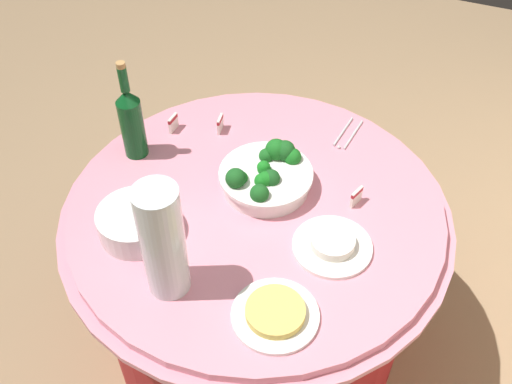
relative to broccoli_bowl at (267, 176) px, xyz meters
name	(u,v)px	position (x,y,z in m)	size (l,w,h in m)	color
ground_plane	(256,337)	(0.08, 0.00, -0.78)	(6.00, 6.00, 0.00)	#9E7F5B
buffet_table	(256,278)	(0.08, 0.00, -0.41)	(1.16, 1.16, 0.74)	maroon
broccoli_bowl	(267,176)	(0.00, 0.00, 0.00)	(0.28, 0.28, 0.12)	white
plate_stack	(136,222)	(0.31, -0.27, 0.00)	(0.21, 0.21, 0.08)	white
wine_bottle	(131,121)	(0.02, -0.44, 0.08)	(0.07, 0.07, 0.34)	#0D4A1D
decorative_fruit_vase	(164,246)	(0.43, -0.10, 0.11)	(0.11, 0.11, 0.34)	silver
serving_tongs	(347,134)	(-0.33, 0.15, -0.04)	(0.17, 0.06, 0.01)	silver
food_plate_rice	(332,245)	(0.15, 0.25, -0.03)	(0.22, 0.22, 0.04)	white
food_plate_noodles	(275,313)	(0.42, 0.19, -0.03)	(0.22, 0.22, 0.03)	white
label_placard_front	(220,123)	(-0.19, -0.24, -0.01)	(0.05, 0.02, 0.05)	white
label_placard_mid	(357,196)	(-0.04, 0.27, -0.01)	(0.05, 0.02, 0.05)	white
label_placard_rear	(173,122)	(-0.13, -0.39, -0.01)	(0.05, 0.01, 0.05)	white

